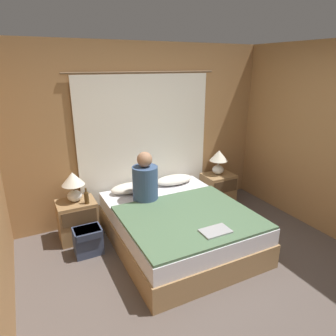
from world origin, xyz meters
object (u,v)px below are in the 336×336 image
lamp_right (219,159)px  beer_bottle_on_left_stand (87,198)px  nightstand_right (218,190)px  person_left_in_bed (145,181)px  bed (178,226)px  lamp_left (73,183)px  pillow_right (174,180)px  laptop_on_bed (215,231)px  backpack_on_floor (88,239)px  nightstand_left (78,220)px  pillow_left (131,188)px

lamp_right → beer_bottle_on_left_stand: bearing=-176.1°
nightstand_right → person_left_in_bed: size_ratio=0.80×
bed → nightstand_right: bearing=32.0°
lamp_left → pillow_right: 1.48m
laptop_on_bed → backpack_on_floor: 1.56m
nightstand_left → pillow_right: (1.47, 0.06, 0.29)m
nightstand_left → beer_bottle_on_left_stand: size_ratio=2.50×
pillow_left → pillow_right: 0.69m
nightstand_left → backpack_on_floor: (0.04, -0.41, -0.07)m
nightstand_left → pillow_right: pillow_right is taller
lamp_right → laptop_on_bed: 1.79m
nightstand_left → lamp_left: size_ratio=1.35×
nightstand_right → beer_bottle_on_left_stand: beer_bottle_on_left_stand is taller
pillow_left → laptop_on_bed: (0.41, -1.46, -0.02)m
pillow_right → backpack_on_floor: bearing=-161.6°
lamp_left → lamp_right: (2.24, 0.00, 0.00)m
bed → beer_bottle_on_left_stand: (-1.00, 0.59, 0.37)m
laptop_on_bed → pillow_right: bearing=79.3°
nightstand_left → backpack_on_floor: 0.42m
backpack_on_floor → beer_bottle_on_left_stand: bearing=74.2°
backpack_on_floor → nightstand_left: bearing=95.2°
pillow_right → backpack_on_floor: 1.55m
bed → nightstand_right: size_ratio=3.61×
lamp_right → backpack_on_floor: size_ratio=1.15×
person_left_in_bed → bed: bearing=-57.4°
nightstand_left → person_left_in_bed: (0.85, -0.28, 0.50)m
backpack_on_floor → lamp_right: bearing=11.3°
bed → backpack_on_floor: size_ratio=5.57×
bed → lamp_right: bearing=33.1°
lamp_right → beer_bottle_on_left_stand: lamp_right is taller
pillow_left → pillow_right: same height
lamp_right → nightstand_right: bearing=-90.0°
lamp_right → person_left_in_bed: bearing=-167.3°
nightstand_left → pillow_right: 1.49m
backpack_on_floor → laptop_on_bed: bearing=-40.7°
lamp_right → beer_bottle_on_left_stand: (-2.12, -0.14, -0.17)m
pillow_left → beer_bottle_on_left_stand: bearing=-164.9°
bed → laptop_on_bed: size_ratio=6.01×
bed → person_left_in_bed: (-0.27, 0.42, 0.53)m
lamp_left → beer_bottle_on_left_stand: 0.25m
bed → pillow_right: bearing=65.8°
lamp_left → pillow_right: bearing=1.3°
beer_bottle_on_left_stand → backpack_on_floor: 0.52m
lamp_left → person_left_in_bed: bearing=-20.2°
pillow_right → person_left_in_bed: size_ratio=0.88×
person_left_in_bed → beer_bottle_on_left_stand: size_ratio=3.14×
lamp_right → pillow_left: (-1.47, 0.03, -0.22)m
nightstand_left → laptop_on_bed: bearing=-49.7°
laptop_on_bed → lamp_left: bearing=129.7°
lamp_left → lamp_right: same height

